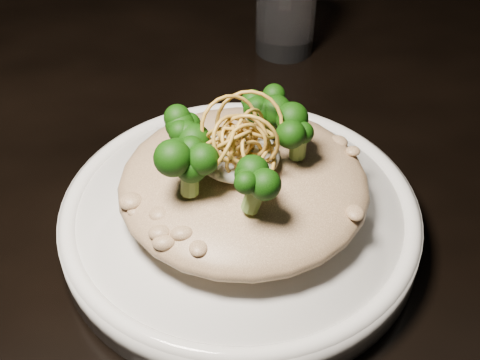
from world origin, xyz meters
The scene contains 7 objects.
table centered at (0.00, 0.00, 0.67)m, with size 1.10×0.80×0.75m.
plate centered at (-0.10, -0.04, 0.76)m, with size 0.26×0.26×0.03m, color white.
risotto centered at (-0.10, -0.03, 0.80)m, with size 0.18×0.18×0.04m, color brown.
broccoli centered at (-0.10, -0.04, 0.84)m, with size 0.11×0.11×0.04m, color black, non-canonical shape.
cheese centered at (-0.10, -0.03, 0.83)m, with size 0.06×0.06×0.02m, color silver.
shallots centered at (-0.10, -0.04, 0.85)m, with size 0.06×0.06×0.04m, color #905F1E, non-canonical shape.
drinking_glass centered at (-0.04, 0.23, 0.80)m, with size 0.06×0.06×0.11m, color silver.
Camera 1 is at (-0.12, -0.39, 1.12)m, focal length 50.00 mm.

